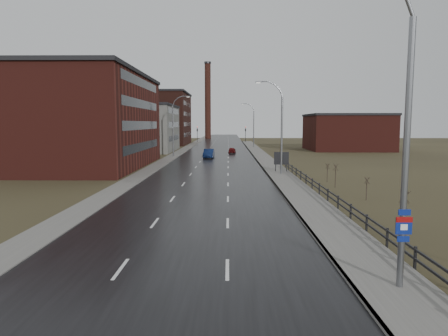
{
  "coord_description": "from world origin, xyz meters",
  "views": [
    {
      "loc": [
        2.34,
        -12.52,
        6.3
      ],
      "look_at": [
        2.01,
        16.82,
        3.0
      ],
      "focal_mm": 32.0,
      "sensor_mm": 36.0,
      "label": 1
    }
  ],
  "objects_px": {
    "billboard": "(281,159)",
    "streetlight_main": "(398,130)",
    "car_near": "(209,154)",
    "car_far": "(232,151)"
  },
  "relations": [
    {
      "from": "billboard",
      "to": "streetlight_main",
      "type": "bearing_deg",
      "value": -90.99
    },
    {
      "from": "car_near",
      "to": "streetlight_main",
      "type": "bearing_deg",
      "value": -78.03
    },
    {
      "from": "streetlight_main",
      "to": "billboard",
      "type": "bearing_deg",
      "value": 89.01
    },
    {
      "from": "streetlight_main",
      "to": "car_near",
      "type": "bearing_deg",
      "value": 99.62
    },
    {
      "from": "billboard",
      "to": "car_far",
      "type": "relative_size",
      "value": 0.71
    },
    {
      "from": "car_far",
      "to": "streetlight_main",
      "type": "bearing_deg",
      "value": 96.8
    },
    {
      "from": "streetlight_main",
      "to": "car_near",
      "type": "relative_size",
      "value": 2.42
    },
    {
      "from": "billboard",
      "to": "car_near",
      "type": "xyz_separation_m",
      "value": [
        -10.28,
        20.69,
        -0.94
      ]
    },
    {
      "from": "billboard",
      "to": "car_near",
      "type": "bearing_deg",
      "value": 116.41
    },
    {
      "from": "streetlight_main",
      "to": "car_far",
      "type": "xyz_separation_m",
      "value": [
        -5.37,
        68.3,
        -5.42
      ]
    }
  ]
}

